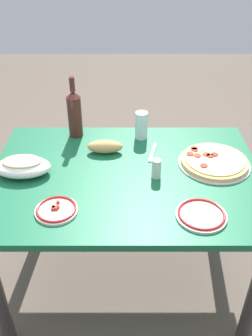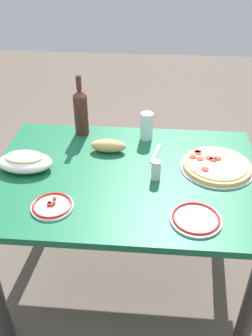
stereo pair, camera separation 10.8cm
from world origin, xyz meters
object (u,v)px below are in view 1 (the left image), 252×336
(dining_table, at_px, (126,196))
(side_plate_far, at_px, (56,210))
(water_glass, at_px, (141,125))
(pepperoni_pizza, at_px, (214,161))
(wine_bottle, at_px, (74,113))
(side_plate_near, at_px, (201,215))
(baked_pasta_dish, at_px, (22,166))
(bread_loaf, at_px, (105,147))
(spice_shaker, at_px, (156,169))

(dining_table, distance_m, side_plate_far, 0.39)
(water_glass, distance_m, side_plate_far, 0.66)
(pepperoni_pizza, bearing_deg, wine_bottle, 157.70)
(side_plate_near, bearing_deg, baked_pasta_dish, 159.33)
(side_plate_far, distance_m, bread_loaf, 0.46)
(bread_loaf, height_order, spice_shaker, spice_shaker)
(water_glass, distance_m, spice_shaker, 0.34)
(side_plate_near, relative_size, bread_loaf, 1.15)
(bread_loaf, xyz_separation_m, spice_shaker, (0.23, -0.20, 0.01))
(side_plate_near, bearing_deg, water_glass, 109.06)
(baked_pasta_dish, bearing_deg, bread_loaf, 27.48)
(dining_table, xyz_separation_m, pepperoni_pizza, (0.40, 0.07, 0.14))
(side_plate_near, height_order, spice_shaker, spice_shaker)
(wine_bottle, distance_m, spice_shaker, 0.54)
(wine_bottle, bearing_deg, baked_pasta_dish, -118.82)
(dining_table, height_order, wine_bottle, wine_bottle)
(pepperoni_pizza, height_order, spice_shaker, spice_shaker)
(baked_pasta_dish, height_order, water_glass, water_glass)
(pepperoni_pizza, relative_size, wine_bottle, 1.05)
(bread_loaf, bearing_deg, wine_bottle, 133.17)
(spice_shaker, bearing_deg, water_glass, 98.82)
(pepperoni_pizza, relative_size, water_glass, 2.32)
(water_glass, xyz_separation_m, side_plate_far, (-0.34, -0.56, -0.06))
(side_plate_near, distance_m, bread_loaf, 0.59)
(wine_bottle, relative_size, side_plate_far, 1.88)
(baked_pasta_dish, distance_m, water_glass, 0.61)
(water_glass, xyz_separation_m, spice_shaker, (0.05, -0.34, -0.03))
(baked_pasta_dish, distance_m, side_plate_near, 0.77)
(wine_bottle, xyz_separation_m, bread_loaf, (0.16, -0.17, -0.09))
(side_plate_far, relative_size, bread_loaf, 0.99)
(dining_table, relative_size, side_plate_far, 7.23)
(baked_pasta_dish, xyz_separation_m, water_glass, (0.52, 0.32, 0.03))
(dining_table, bearing_deg, pepperoni_pizza, 10.69)
(bread_loaf, bearing_deg, side_plate_near, -50.07)
(pepperoni_pizza, bearing_deg, water_glass, 143.17)
(side_plate_near, height_order, side_plate_far, side_plate_far)
(pepperoni_pizza, height_order, side_plate_near, pepperoni_pizza)
(bread_loaf, bearing_deg, side_plate_far, -111.27)
(wine_bottle, relative_size, bread_loaf, 1.86)
(baked_pasta_dish, bearing_deg, pepperoni_pizza, 5.32)
(baked_pasta_dish, relative_size, wine_bottle, 0.78)
(spice_shaker, bearing_deg, bread_loaf, 138.48)
(baked_pasta_dish, relative_size, side_plate_far, 1.47)
(wine_bottle, bearing_deg, bread_loaf, -46.83)
(side_plate_far, bearing_deg, pepperoni_pizza, 26.08)
(pepperoni_pizza, bearing_deg, bread_loaf, 168.44)
(side_plate_far, height_order, bread_loaf, bread_loaf)
(wine_bottle, height_order, water_glass, wine_bottle)
(side_plate_near, distance_m, side_plate_far, 0.54)
(baked_pasta_dish, xyz_separation_m, side_plate_far, (0.18, -0.24, -0.03))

